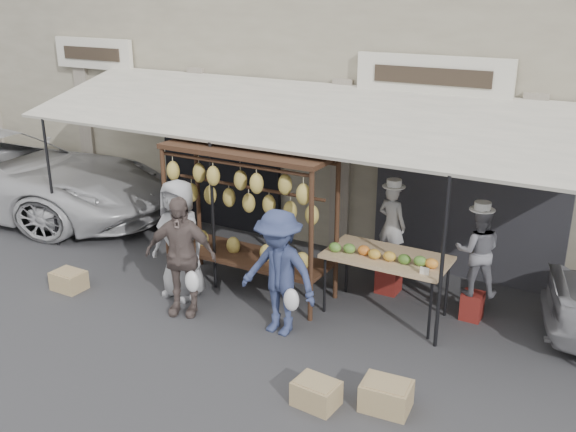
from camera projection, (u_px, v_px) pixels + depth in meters
The scene contains 15 objects.
ground_plane at pixel (226, 336), 8.57m from camera, with size 90.00×90.00×0.00m, color #2D2D30.
shophouse at pixel (409, 28), 12.65m from camera, with size 24.00×6.15×7.30m.
awning at pixel (309, 117), 9.56m from camera, with size 10.00×2.35×2.92m.
banana_rack at pixel (247, 194), 9.33m from camera, with size 2.60×0.90×2.24m.
produce_table at pixel (386, 258), 8.84m from camera, with size 1.70×0.90×1.04m.
vendor_left at pixel (392, 225), 9.46m from camera, with size 0.46×0.30×1.25m, color #A2A2A2.
vendor_right at pixel (478, 251), 8.68m from camera, with size 0.61×0.48×1.25m, color slate.
customer_left at pixel (180, 239), 9.43m from camera, with size 0.89×0.58×1.81m, color #9C9C9F.
customer_mid at pixel (181, 256), 8.92m from camera, with size 1.02×0.42×1.74m, color brown.
customer_right at pixel (279, 273), 8.40m from camera, with size 1.12×0.64×1.73m, color navy.
stool_left at pixel (389, 278), 9.75m from camera, with size 0.33×0.33×0.46m, color maroon.
stool_right at pixel (472, 306), 8.96m from camera, with size 0.28×0.28×0.40m, color maroon.
crate_near_a at pixel (316, 393), 7.11m from camera, with size 0.48×0.37×0.29m, color tan.
crate_near_b at pixel (386, 396), 7.05m from camera, with size 0.53×0.40×0.32m, color tan.
crate_far at pixel (69, 281), 9.86m from camera, with size 0.48×0.37×0.29m, color tan.
Camera 1 is at (4.46, -6.12, 4.39)m, focal length 40.00 mm.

